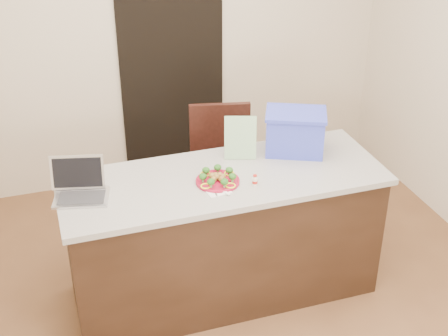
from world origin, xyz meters
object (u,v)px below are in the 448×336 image
object	(u,v)px
yogurt_bottle	(255,181)
plate	(218,181)
island	(223,236)
blue_box	(295,132)
napkin	(217,190)
laptop	(79,186)
chair	(224,164)

from	to	relation	value
yogurt_bottle	plate	bearing A→B (deg)	154.15
island	blue_box	distance (m)	0.84
napkin	island	bearing A→B (deg)	59.57
island	laptop	world-z (taller)	laptop
island	plate	xyz separation A→B (m)	(-0.06, -0.06, 0.47)
blue_box	napkin	bearing A→B (deg)	-129.12
plate	blue_box	xyz separation A→B (m)	(0.62, 0.24, 0.13)
island	chair	world-z (taller)	chair
island	blue_box	world-z (taller)	blue_box
yogurt_bottle	laptop	distance (m)	1.05
napkin	chair	distance (m)	0.99
laptop	blue_box	size ratio (longest dim) A/B	0.76
yogurt_bottle	chair	size ratio (longest dim) A/B	0.07
plate	napkin	xyz separation A→B (m)	(-0.03, -0.09, -0.01)
napkin	blue_box	size ratio (longest dim) A/B	0.29
island	yogurt_bottle	distance (m)	0.54
chair	plate	bearing A→B (deg)	-98.68
chair	yogurt_bottle	bearing A→B (deg)	-83.64
plate	yogurt_bottle	distance (m)	0.23
laptop	blue_box	distance (m)	1.45
plate	blue_box	world-z (taller)	blue_box
plate	blue_box	bearing A→B (deg)	21.11
napkin	chair	size ratio (longest dim) A/B	0.14
yogurt_bottle	chair	distance (m)	0.95
island	napkin	distance (m)	0.49
plate	chair	bearing A→B (deg)	69.12
plate	napkin	world-z (taller)	plate
plate	napkin	distance (m)	0.09
island	yogurt_bottle	world-z (taller)	yogurt_bottle
yogurt_bottle	chair	world-z (taller)	chair
laptop	blue_box	world-z (taller)	blue_box
island	plate	size ratio (longest dim) A/B	7.55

